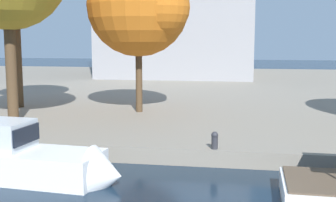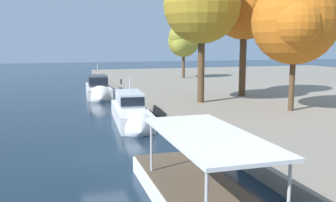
{
  "view_description": "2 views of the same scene",
  "coord_description": "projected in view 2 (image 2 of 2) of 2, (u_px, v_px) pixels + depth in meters",
  "views": [
    {
      "loc": [
        1.07,
        -12.74,
        5.54
      ],
      "look_at": [
        -1.98,
        5.14,
        3.0
      ],
      "focal_mm": 47.34,
      "sensor_mm": 36.0,
      "label": 1
    },
    {
      "loc": [
        19.17,
        -2.67,
        5.97
      ],
      "look_at": [
        -0.33,
        3.63,
        2.85
      ],
      "focal_mm": 39.81,
      "sensor_mm": 36.0,
      "label": 2
    }
  ],
  "objects": [
    {
      "name": "ground_plane",
      "position": [
        105.0,
        158.0,
        19.74
      ],
      "size": [
        220.0,
        220.0,
        0.0
      ],
      "primitive_type": "plane",
      "color": "#142333"
    },
    {
      "name": "motor_yacht_0",
      "position": [
        98.0,
        91.0,
        43.1
      ],
      "size": [
        9.9,
        3.31,
        4.57
      ],
      "rotation": [
        0.0,
        0.0,
        -0.07
      ],
      "color": "silver",
      "rests_on": "ground_plane"
    },
    {
      "name": "motor_yacht_1",
      "position": [
        132.0,
        114.0,
        28.25
      ],
      "size": [
        9.78,
        3.13,
        4.24
      ],
      "rotation": [
        0.0,
        0.0,
        -0.09
      ],
      "color": "white",
      "rests_on": "ground_plane"
    },
    {
      "name": "mooring_bollard_0",
      "position": [
        121.0,
        81.0,
        49.43
      ],
      "size": [
        0.25,
        0.25,
        0.73
      ],
      "color": "#2D2D33",
      "rests_on": "dock_promenade"
    },
    {
      "name": "mooring_bollard_1",
      "position": [
        214.0,
        128.0,
        21.6
      ],
      "size": [
        0.31,
        0.31,
        0.78
      ],
      "color": "#2D2D33",
      "rests_on": "dock_promenade"
    },
    {
      "name": "tree_0",
      "position": [
        243.0,
        7.0,
        37.23
      ],
      "size": [
        6.4,
        6.4,
        12.09
      ],
      "color": "#4C3823",
      "rests_on": "dock_promenade"
    },
    {
      "name": "tree_2",
      "position": [
        296.0,
        22.0,
        28.48
      ],
      "size": [
        6.82,
        6.66,
        10.32
      ],
      "color": "#4C3823",
      "rests_on": "dock_promenade"
    },
    {
      "name": "tree_3",
      "position": [
        205.0,
        3.0,
        32.71
      ],
      "size": [
        6.79,
        6.79,
        12.07
      ],
      "color": "#4C3823",
      "rests_on": "dock_promenade"
    },
    {
      "name": "tree_4",
      "position": [
        182.0,
        41.0,
        57.8
      ],
      "size": [
        4.97,
        4.98,
        8.33
      ],
      "color": "#4C3823",
      "rests_on": "dock_promenade"
    }
  ]
}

